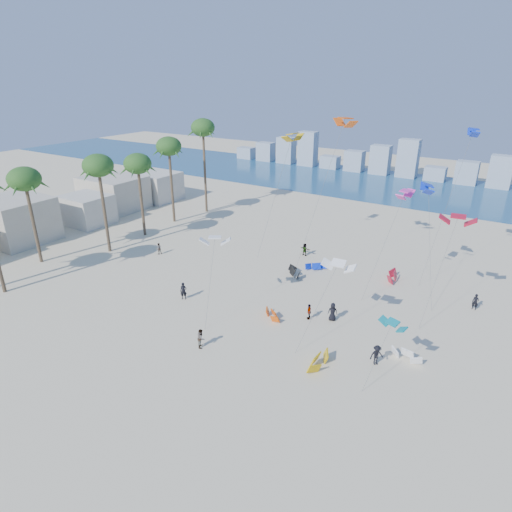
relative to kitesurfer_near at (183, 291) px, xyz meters
The scene contains 10 objects.
ground 11.57m from the kitesurfer_near, 75.51° to the right, with size 220.00×220.00×0.00m, color beige.
ocean 60.91m from the kitesurfer_near, 87.28° to the left, with size 220.00×220.00×0.00m, color navy.
kitesurfer_near is the anchor object (origin of this frame).
kitesurfer_mid 9.03m from the kitesurfer_near, 39.29° to the right, with size 0.84×0.65×1.72m, color gray.
kitesurfers_far 13.62m from the kitesurfer_near, 32.68° to the left, with size 37.62×18.40×1.84m.
grounded_kites 15.83m from the kitesurfer_near, 27.43° to the left, with size 18.46×22.42×0.98m.
flying_kites 23.23m from the kitesurfer_near, 36.26° to the left, with size 36.19×25.15×18.09m.
palm_row 22.05m from the kitesurfer_near, 165.05° to the left, with size 8.26×44.80×15.28m.
beachfront_buildings 32.33m from the kitesurfer_near, 162.61° to the left, with size 11.50×43.00×6.00m.
distant_skyline 70.89m from the kitesurfer_near, 88.63° to the left, with size 85.00×3.00×8.40m.
Camera 1 is at (24.97, -18.64, 21.90)m, focal length 30.43 mm.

